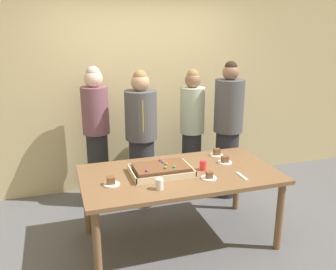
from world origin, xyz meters
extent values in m
plane|color=#5B5B60|center=(0.00, 0.00, 0.00)|extent=(12.00, 12.00, 0.00)
cube|color=#CCB784|center=(0.00, 1.60, 1.50)|extent=(8.00, 0.12, 3.00)
cube|color=brown|center=(0.00, 0.00, 0.74)|extent=(1.93, 1.04, 0.04)
cylinder|color=brown|center=(-0.88, -0.44, 0.36)|extent=(0.07, 0.07, 0.72)
cylinder|color=brown|center=(0.88, -0.44, 0.36)|extent=(0.07, 0.07, 0.72)
cylinder|color=brown|center=(-0.88, 0.44, 0.36)|extent=(0.07, 0.07, 0.72)
cylinder|color=brown|center=(0.88, 0.44, 0.36)|extent=(0.07, 0.07, 0.72)
cube|color=beige|center=(-0.18, 0.03, 0.76)|extent=(0.59, 0.40, 0.01)
cube|color=beige|center=(-0.18, -0.17, 0.80)|extent=(0.59, 0.01, 0.05)
cube|color=beige|center=(-0.18, 0.22, 0.80)|extent=(0.59, 0.01, 0.05)
cube|color=beige|center=(-0.47, 0.03, 0.80)|extent=(0.01, 0.40, 0.05)
cube|color=beige|center=(0.10, 0.03, 0.80)|extent=(0.01, 0.40, 0.05)
cube|color=brown|center=(-0.18, 0.03, 0.81)|extent=(0.52, 0.33, 0.07)
sphere|color=purple|center=(-0.35, -0.08, 0.85)|extent=(0.03, 0.03, 0.03)
sphere|color=green|center=(-0.08, -0.06, 0.85)|extent=(0.03, 0.03, 0.03)
sphere|color=red|center=(-0.16, 0.15, 0.85)|extent=(0.03, 0.03, 0.03)
sphere|color=orange|center=(-0.13, 0.03, 0.85)|extent=(0.03, 0.03, 0.03)
sphere|color=#2D84E0|center=(-0.14, 0.09, 0.85)|extent=(0.03, 0.03, 0.03)
sphere|color=green|center=(-0.17, -0.06, 0.85)|extent=(0.03, 0.03, 0.03)
cylinder|color=white|center=(0.21, -0.22, 0.76)|extent=(0.15, 0.15, 0.01)
cube|color=brown|center=(0.21, -0.23, 0.80)|extent=(0.06, 0.05, 0.06)
cylinder|color=white|center=(0.54, 0.11, 0.76)|extent=(0.15, 0.15, 0.01)
cube|color=brown|center=(0.54, 0.10, 0.80)|extent=(0.07, 0.06, 0.06)
cylinder|color=white|center=(-0.69, -0.09, 0.76)|extent=(0.15, 0.15, 0.01)
cube|color=brown|center=(-0.69, -0.08, 0.80)|extent=(0.07, 0.06, 0.07)
cylinder|color=white|center=(0.55, 0.34, 0.76)|extent=(0.15, 0.15, 0.01)
cube|color=brown|center=(0.56, 0.34, 0.80)|extent=(0.07, 0.06, 0.07)
cylinder|color=red|center=(0.24, -0.01, 0.81)|extent=(0.07, 0.07, 0.10)
cylinder|color=white|center=(-0.30, -0.31, 0.81)|extent=(0.07, 0.07, 0.10)
cube|color=silver|center=(0.53, -0.28, 0.76)|extent=(0.03, 0.20, 0.01)
cylinder|color=#28282D|center=(0.57, 1.12, 0.40)|extent=(0.25, 0.25, 0.81)
cylinder|color=#B7C6B2|center=(0.57, 1.12, 1.10)|extent=(0.32, 0.32, 0.59)
sphere|color=#8C664C|center=(0.57, 1.12, 1.49)|extent=(0.20, 0.20, 0.20)
sphere|color=olive|center=(0.57, 1.12, 1.55)|extent=(0.16, 0.16, 0.16)
cylinder|color=#28282D|center=(-0.16, 0.92, 0.43)|extent=(0.30, 0.30, 0.85)
cylinder|color=#4C4C51|center=(-0.16, 0.92, 1.14)|extent=(0.38, 0.38, 0.58)
cube|color=gold|center=(-0.17, 0.74, 1.17)|extent=(0.04, 0.02, 0.37)
sphere|color=tan|center=(-0.16, 0.92, 1.53)|extent=(0.21, 0.21, 0.21)
sphere|color=olive|center=(-0.16, 0.92, 1.59)|extent=(0.17, 0.17, 0.17)
cylinder|color=#28282D|center=(0.94, 0.84, 0.44)|extent=(0.29, 0.29, 0.87)
cylinder|color=#4C4C51|center=(0.94, 0.84, 1.20)|extent=(0.37, 0.37, 0.65)
sphere|color=#8C664C|center=(0.94, 0.84, 1.61)|extent=(0.20, 0.20, 0.20)
sphere|color=black|center=(0.94, 0.84, 1.67)|extent=(0.16, 0.16, 0.16)
cylinder|color=#28282D|center=(-0.66, 1.20, 0.44)|extent=(0.26, 0.26, 0.89)
cylinder|color=#7A4C5B|center=(-0.66, 1.20, 1.17)|extent=(0.33, 0.33, 0.57)
sphere|color=beige|center=(-0.66, 1.20, 1.55)|extent=(0.22, 0.22, 0.22)
sphere|color=#B2A899|center=(-0.66, 1.20, 1.62)|extent=(0.17, 0.17, 0.17)
camera|label=1|loc=(-1.12, -3.13, 2.14)|focal=38.84mm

